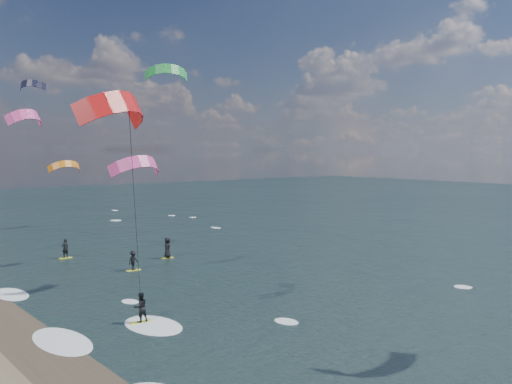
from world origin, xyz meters
TOP-DOWN VIEW (x-y plane):
  - ground at (0.00, 0.00)m, footprint 260.00×260.00m
  - wet_sand_strip at (-12.00, 10.00)m, footprint 3.00×240.00m
  - kitesurfer_near_b at (-8.68, 11.01)m, footprint 7.02×8.82m
  - far_kitesurfers at (0.94, 30.31)m, footprint 7.92×8.92m
  - bg_kite_field at (-0.08, 55.51)m, footprint 15.00×68.01m
  - shoreline_surf at (-10.80, 14.75)m, footprint 2.40×79.40m

SIDE VIEW (x-z plane):
  - ground at x=0.00m, z-range 0.00..0.00m
  - shoreline_surf at x=-10.80m, z-range -0.06..0.06m
  - wet_sand_strip at x=-12.00m, z-range 0.00..0.01m
  - far_kitesurfers at x=0.94m, z-range -0.06..1.74m
  - kitesurfer_near_b at x=-8.68m, z-range 1.54..13.92m
  - bg_kite_field at x=-0.08m, z-range 6.07..16.44m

